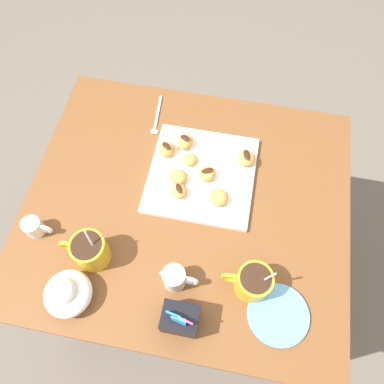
{
  "coord_description": "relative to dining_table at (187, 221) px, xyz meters",
  "views": [
    {
      "loc": [
        -0.1,
        0.45,
        1.72
      ],
      "look_at": [
        -0.01,
        -0.03,
        0.75
      ],
      "focal_mm": 34.63,
      "sensor_mm": 36.0,
      "label": 1
    }
  ],
  "objects": [
    {
      "name": "chocolate_drizzle_5",
      "position": [
        0.03,
        -0.02,
        0.18
      ],
      "size": [
        0.03,
        0.04,
        0.0
      ],
      "primitive_type": "ellipsoid",
      "rotation": [
        0.0,
        0.0,
        5.2
      ],
      "color": "#381E11",
      "rests_on": "beignet_5"
    },
    {
      "name": "coffee_mug_mustard_right",
      "position": [
        0.22,
        0.21,
        0.19
      ],
      "size": [
        0.13,
        0.09,
        0.15
      ],
      "color": "gold",
      "rests_on": "dining_table"
    },
    {
      "name": "loose_spoon_near_saucer",
      "position": [
        0.16,
        -0.28,
        0.14
      ],
      "size": [
        0.03,
        0.16,
        0.01
      ],
      "color": "silver",
      "rests_on": "dining_table"
    },
    {
      "name": "saucer_sky_left",
      "position": [
        -0.29,
        0.27,
        0.14
      ],
      "size": [
        0.16,
        0.16,
        0.01
      ],
      "primitive_type": "cylinder",
      "color": "#66A8DB",
      "rests_on": "dining_table"
    },
    {
      "name": "beignet_2",
      "position": [
        0.02,
        -0.13,
        0.17
      ],
      "size": [
        0.05,
        0.05,
        0.03
      ],
      "primitive_type": "ellipsoid",
      "rotation": [
        0.0,
        0.0,
        4.95
      ],
      "color": "#D19347",
      "rests_on": "pastry_plate_square"
    },
    {
      "name": "beignet_3",
      "position": [
        -0.09,
        -0.02,
        0.17
      ],
      "size": [
        0.08,
        0.08,
        0.04
      ],
      "primitive_type": "ellipsoid",
      "rotation": [
        0.0,
        0.0,
        4.07
      ],
      "color": "#D19347",
      "rests_on": "pastry_plate_square"
    },
    {
      "name": "chocolate_sauce_pitcher",
      "position": [
        0.4,
        0.17,
        0.17
      ],
      "size": [
        0.09,
        0.05,
        0.06
      ],
      "color": "white",
      "rests_on": "dining_table"
    },
    {
      "name": "beignet_4",
      "position": [
        0.09,
        -0.15,
        0.17
      ],
      "size": [
        0.07,
        0.07,
        0.04
      ],
      "primitive_type": "ellipsoid",
      "rotation": [
        0.0,
        0.0,
        5.75
      ],
      "color": "#D19347",
      "rests_on": "pastry_plate_square"
    },
    {
      "name": "dining_table",
      "position": [
        0.0,
        0.0,
        0.0
      ],
      "size": [
        0.95,
        0.84,
        0.73
      ],
      "color": "brown",
      "rests_on": "ground_plane"
    },
    {
      "name": "beignet_5",
      "position": [
        0.03,
        -0.02,
        0.17
      ],
      "size": [
        0.06,
        0.06,
        0.03
      ],
      "primitive_type": "ellipsoid",
      "rotation": [
        0.0,
        0.0,
        5.23
      ],
      "color": "#D19347",
      "rests_on": "pastry_plate_square"
    },
    {
      "name": "sugar_caddy",
      "position": [
        -0.05,
        0.33,
        0.18
      ],
      "size": [
        0.09,
        0.07,
        0.11
      ],
      "color": "black",
      "rests_on": "dining_table"
    },
    {
      "name": "chocolate_drizzle_1",
      "position": [
        0.04,
        -0.19,
        0.19
      ],
      "size": [
        0.04,
        0.03,
        0.0
      ],
      "primitive_type": "ellipsoid",
      "rotation": [
        0.0,
        0.0,
        5.82
      ],
      "color": "#381E11",
      "rests_on": "beignet_1"
    },
    {
      "name": "pastry_plate_square",
      "position": [
        -0.03,
        -0.1,
        0.14
      ],
      "size": [
        0.32,
        0.32,
        0.02
      ],
      "primitive_type": "cube",
      "color": "white",
      "rests_on": "dining_table"
    },
    {
      "name": "cream_pitcher_white",
      "position": [
        -0.02,
        0.23,
        0.17
      ],
      "size": [
        0.1,
        0.06,
        0.07
      ],
      "color": "white",
      "rests_on": "dining_table"
    },
    {
      "name": "ground_plane",
      "position": [
        0.0,
        0.0,
        -0.59
      ],
      "size": [
        8.0,
        8.0,
        0.0
      ],
      "primitive_type": "plane",
      "color": "#665B51"
    },
    {
      "name": "chocolate_drizzle_4",
      "position": [
        0.09,
        -0.15,
        0.19
      ],
      "size": [
        0.04,
        0.04,
        0.0
      ],
      "primitive_type": "ellipsoid",
      "rotation": [
        0.0,
        0.0,
        5.6
      ],
      "color": "#381E11",
      "rests_on": "beignet_4"
    },
    {
      "name": "chocolate_drizzle_6",
      "position": [
        -0.04,
        -0.09,
        0.19
      ],
      "size": [
        0.04,
        0.03,
        0.0
      ],
      "primitive_type": "ellipsoid",
      "rotation": [
        0.0,
        0.0,
        3.61
      ],
      "color": "#381E11",
      "rests_on": "beignet_6"
    },
    {
      "name": "chocolate_drizzle_0",
      "position": [
        -0.15,
        -0.17,
        0.19
      ],
      "size": [
        0.03,
        0.04,
        0.0
      ],
      "primitive_type": "ellipsoid",
      "rotation": [
        0.0,
        0.0,
        1.9
      ],
      "color": "#381E11",
      "rests_on": "beignet_0"
    },
    {
      "name": "beignet_1",
      "position": [
        0.04,
        -0.19,
        0.17
      ],
      "size": [
        0.06,
        0.06,
        0.04
      ],
      "primitive_type": "ellipsoid",
      "rotation": [
        0.0,
        0.0,
        6.1
      ],
      "color": "#D19347",
      "rests_on": "pastry_plate_square"
    },
    {
      "name": "ice_cream_bowl",
      "position": [
        0.24,
        0.32,
        0.17
      ],
      "size": [
        0.12,
        0.12,
        0.09
      ],
      "color": "white",
      "rests_on": "dining_table"
    },
    {
      "name": "coffee_mug_mustard_left",
      "position": [
        -0.21,
        0.21,
        0.18
      ],
      "size": [
        0.13,
        0.09,
        0.14
      ],
      "color": "gold",
      "rests_on": "dining_table"
    },
    {
      "name": "beignet_0",
      "position": [
        -0.15,
        -0.17,
        0.17
      ],
      "size": [
        0.08,
        0.08,
        0.03
      ],
      "primitive_type": "ellipsoid",
      "rotation": [
        0.0,
        0.0,
        2.25
      ],
      "color": "#D19347",
      "rests_on": "pastry_plate_square"
    },
    {
      "name": "beignet_7",
      "position": [
        0.04,
        -0.06,
        0.17
      ],
      "size": [
        0.05,
        0.05,
        0.03
      ],
      "primitive_type": "ellipsoid",
      "rotation": [
        0.0,
        0.0,
        0.03
      ],
      "color": "#D19347",
      "rests_on": "pastry_plate_square"
    },
    {
      "name": "beignet_6",
      "position": [
        -0.04,
        -0.09,
        0.17
      ],
      "size": [
        0.07,
        0.07,
        0.03
      ],
      "primitive_type": "ellipsoid",
      "rotation": [
        0.0,
        0.0,
        3.76
      ],
      "color": "#D19347",
      "rests_on": "pastry_plate_square"
    }
  ]
}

